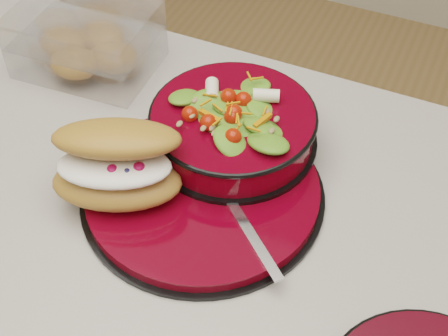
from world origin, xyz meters
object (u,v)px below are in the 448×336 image
at_px(dinner_plate, 203,191).
at_px(croissant, 117,165).
at_px(salad_bowl, 233,122).
at_px(pastry_box, 87,42).
at_px(fork, 242,220).

distance_m(dinner_plate, croissant, 0.11).
relative_size(salad_bowl, pastry_box, 1.07).
bearing_deg(fork, croissant, 136.87).
height_order(croissant, pastry_box, croissant).
bearing_deg(fork, salad_bowl, 68.98).
xyz_separation_m(dinner_plate, croissant, (-0.09, -0.05, 0.06)).
height_order(salad_bowl, pastry_box, salad_bowl).
xyz_separation_m(fork, pastry_box, (-0.34, 0.20, 0.02)).
distance_m(fork, pastry_box, 0.39).
height_order(dinner_plate, pastry_box, pastry_box).
xyz_separation_m(dinner_plate, fork, (0.07, -0.03, 0.01)).
bearing_deg(pastry_box, dinner_plate, -35.09).
bearing_deg(dinner_plate, salad_bowl, 88.65).
relative_size(dinner_plate, salad_bowl, 1.38).
bearing_deg(dinner_plate, pastry_box, 148.51).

